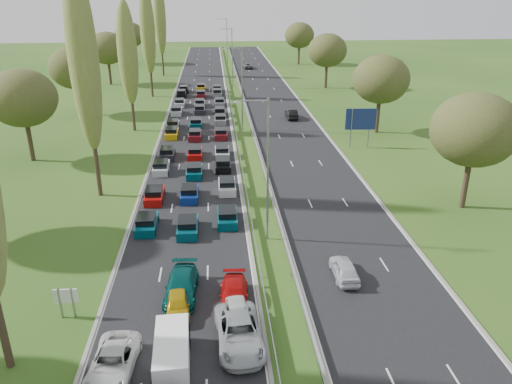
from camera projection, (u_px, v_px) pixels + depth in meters
name	position (u px, v px, depth m)	size (l,w,h in m)	color
ground	(242.00, 126.00, 76.29)	(260.00, 260.00, 0.00)	#244A17
near_carriageway	(198.00, 123.00, 78.07)	(10.50, 215.00, 0.04)	black
far_carriageway	(283.00, 121.00, 79.12)	(10.50, 215.00, 0.04)	black
central_reservation	(241.00, 119.00, 78.39)	(2.36, 215.00, 0.32)	gray
lamp_columns	(242.00, 90.00, 72.16)	(0.18, 140.18, 12.00)	gray
poplar_row	(113.00, 54.00, 59.42)	(2.80, 127.80, 22.44)	#2D2116
woodland_left	(12.00, 104.00, 55.28)	(8.00, 166.00, 11.10)	#2D2116
woodland_right	(402.00, 91.00, 62.61)	(8.00, 153.00, 11.10)	#2D2116
traffic_queue_fill	(197.00, 129.00, 73.16)	(9.11, 68.67, 0.80)	#053F4C
near_car_2	(113.00, 363.00, 27.20)	(2.35, 5.09, 1.42)	silver
near_car_7	(181.00, 286.00, 34.12)	(2.11, 5.19, 1.51)	#044643
near_car_8	(178.00, 304.00, 32.40)	(1.55, 3.85, 1.31)	#BE950C
near_car_10	(239.00, 333.00, 29.43)	(2.66, 5.76, 1.60)	#9EA3A7
near_car_11	(234.00, 295.00, 33.30)	(1.89, 4.64, 1.35)	#B10A0A
near_car_12	(237.00, 312.00, 31.48)	(1.65, 4.10, 1.40)	silver
far_car_0	(344.00, 269.00, 36.31)	(1.64, 4.08, 1.39)	silver
far_car_1	(291.00, 114.00, 80.57)	(1.58, 4.53, 1.49)	black
far_car_2	(248.00, 66.00, 130.51)	(2.30, 4.99, 1.39)	slate
white_van_rear	(172.00, 351.00, 27.74)	(1.86, 4.74, 1.90)	white
info_sign	(66.00, 299.00, 31.68)	(1.50, 0.16, 2.10)	gray
direction_sign	(361.00, 121.00, 65.03)	(4.00, 0.40, 5.20)	gray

